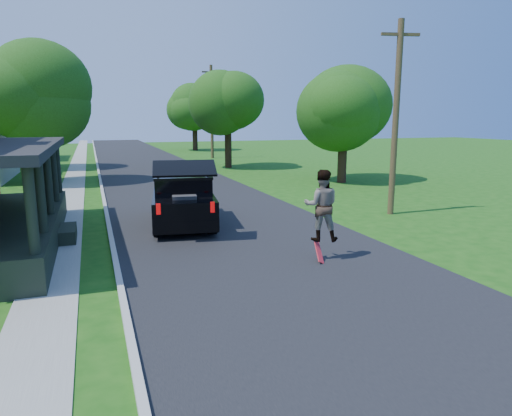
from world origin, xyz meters
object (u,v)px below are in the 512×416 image
object	(u,v)px
black_suv	(183,198)
tree_right_near	(343,101)
utility_pole_near	(396,117)
skateboarder	(321,205)

from	to	relation	value
black_suv	tree_right_near	distance (m)	14.49
black_suv	utility_pole_near	world-z (taller)	utility_pole_near
utility_pole_near	black_suv	bearing A→B (deg)	-173.67
skateboarder	tree_right_near	xyz separation A→B (m)	(8.58, 13.62, 3.40)
utility_pole_near	tree_right_near	bearing A→B (deg)	85.41
black_suv	skateboarder	bearing A→B (deg)	-54.54
tree_right_near	skateboarder	bearing A→B (deg)	-122.21
tree_right_near	utility_pole_near	size ratio (longest dim) A/B	1.03
tree_right_near	utility_pole_near	world-z (taller)	tree_right_near
black_suv	utility_pole_near	size ratio (longest dim) A/B	0.75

